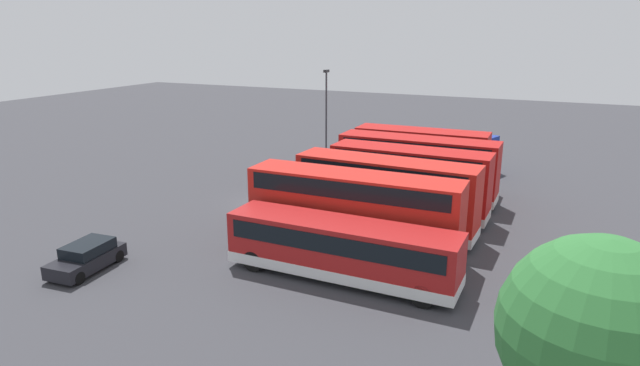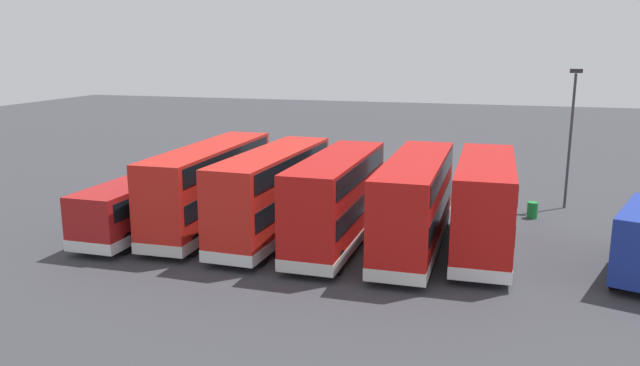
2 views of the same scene
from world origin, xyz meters
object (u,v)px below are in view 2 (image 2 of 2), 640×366
bus_single_deck_sixth (153,198)px  waste_bin_yellow (532,210)px  bus_double_decker_near_end (485,203)px  lamp_post_tall (571,129)px  bus_double_decker_fourth (273,192)px  bus_double_decker_fifth (210,185)px  car_hatchback_silver (187,169)px  bus_double_decker_third (337,199)px  bus_double_decker_second (415,201)px

bus_single_deck_sixth → waste_bin_yellow: (-20.14, -7.67, -1.15)m
bus_double_decker_near_end → bus_single_deck_sixth: bearing=2.0°
bus_single_deck_sixth → lamp_post_tall: 24.83m
bus_double_decker_fourth → bus_double_decker_fifth: size_ratio=0.94×
car_hatchback_silver → lamp_post_tall: 27.03m
bus_double_decker_fourth → lamp_post_tall: size_ratio=1.31×
bus_double_decker_third → bus_double_decker_fifth: size_ratio=0.88×
bus_double_decker_fourth → car_hatchback_silver: bus_double_decker_fourth is taller
bus_double_decker_fifth → waste_bin_yellow: bearing=-157.4°
bus_double_decker_near_end → car_hatchback_silver: 24.96m
bus_double_decker_near_end → lamp_post_tall: lamp_post_tall is taller
bus_double_decker_third → bus_double_decker_fourth: 3.57m
bus_double_decker_third → waste_bin_yellow: (-9.63, -8.12, -1.97)m
bus_single_deck_sixth → car_hatchback_silver: size_ratio=2.83×
bus_double_decker_third → bus_double_decker_fourth: (3.54, -0.46, 0.00)m
bus_double_decker_fifth → car_hatchback_silver: 14.02m
lamp_post_tall → bus_double_decker_second: bearing=53.5°
bus_double_decker_fifth → waste_bin_yellow: size_ratio=12.35×
bus_single_deck_sixth → bus_double_decker_third: bearing=177.6°
bus_double_decker_near_end → bus_double_decker_second: same height
bus_double_decker_second → car_hatchback_silver: bearing=-33.0°
bus_double_decker_fifth → bus_single_deck_sixth: bearing=10.8°
bus_double_decker_second → bus_double_decker_near_end: bearing=-169.9°
bus_double_decker_near_end → bus_double_decker_fifth: 14.39m
bus_double_decker_second → car_hatchback_silver: bus_double_decker_second is taller
bus_double_decker_second → bus_single_deck_sixth: bearing=0.1°
lamp_post_tall → bus_double_decker_third: bearing=43.6°
bus_double_decker_fifth → car_hatchback_silver: (7.63, -11.63, -1.75)m
bus_double_decker_third → bus_double_decker_fifth: same height
bus_double_decker_second → car_hatchback_silver: (18.77, -12.20, -1.75)m
bus_double_decker_near_end → waste_bin_yellow: bearing=-110.2°
lamp_post_tall → bus_single_deck_sixth: bearing=25.7°
bus_double_decker_third → waste_bin_yellow: 12.75m
bus_double_decker_second → lamp_post_tall: 13.48m
bus_double_decker_fourth → lamp_post_tall: (-15.20, -10.66, 2.48)m
bus_double_decker_third → bus_double_decker_fourth: size_ratio=0.94×
bus_double_decker_near_end → bus_double_decker_fourth: 10.58m
bus_double_decker_third → car_hatchback_silver: size_ratio=2.51×
lamp_post_tall → bus_double_decker_fifth: bearing=27.9°
bus_single_deck_sixth → waste_bin_yellow: 21.58m
bus_double_decker_fourth → lamp_post_tall: lamp_post_tall is taller
bus_single_deck_sixth → bus_double_decker_fifth: bearing=-169.2°
lamp_post_tall → waste_bin_yellow: 5.74m
waste_bin_yellow → lamp_post_tall: bearing=-124.0°
bus_single_deck_sixth → car_hatchback_silver: bearing=-69.9°
bus_double_decker_second → bus_double_decker_fourth: bearing=0.1°
bus_double_decker_near_end → bus_single_deck_sixth: size_ratio=0.87×
bus_double_decker_fifth → lamp_post_tall: (-19.02, -10.08, 2.47)m
bus_double_decker_fourth → bus_double_decker_fifth: 3.87m
bus_double_decker_fourth → waste_bin_yellow: (-13.17, -7.66, -1.97)m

